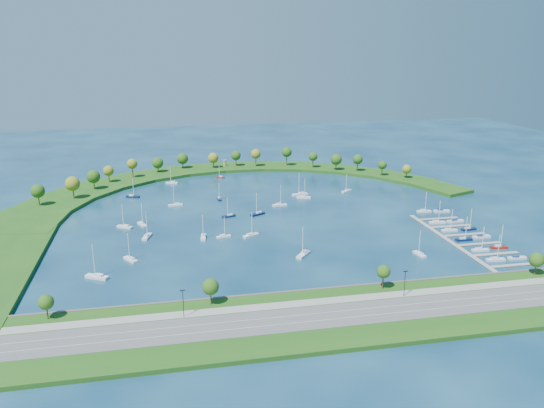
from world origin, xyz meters
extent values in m
plane|color=#072441|center=(0.00, 0.00, 0.00)|extent=(700.00, 700.00, 0.00)
cube|color=#1B4B14|center=(0.00, -124.00, 0.80)|extent=(420.00, 42.00, 1.60)
cube|color=#474442|center=(0.00, -102.50, 0.90)|extent=(420.00, 1.20, 1.80)
cube|color=#515154|center=(0.00, -124.00, 1.66)|extent=(420.00, 16.00, 0.12)
cube|color=gray|center=(0.00, -113.00, 1.66)|extent=(420.00, 5.00, 0.12)
cube|color=silver|center=(0.00, -126.50, 1.73)|extent=(420.00, 0.15, 0.02)
cube|color=silver|center=(0.00, -121.50, 1.73)|extent=(420.00, 0.15, 0.02)
cylinder|color=#382314|center=(-95.00, -107.00, 4.05)|extent=(0.56, 0.56, 4.90)
sphere|color=#284D13|center=(-95.00, -107.00, 7.54)|extent=(5.20, 5.20, 5.20)
cylinder|color=#382314|center=(-40.00, -107.00, 4.22)|extent=(0.56, 0.56, 5.25)
sphere|color=#284D13|center=(-40.00, -107.00, 8.05)|extent=(6.00, 6.00, 6.00)
cylinder|color=#382314|center=(25.00, -107.00, 4.40)|extent=(0.56, 0.56, 5.60)
sphere|color=#284D13|center=(25.00, -107.00, 8.24)|extent=(5.20, 5.20, 5.20)
cylinder|color=#382314|center=(90.00, -107.00, 4.05)|extent=(0.56, 0.56, 4.90)
sphere|color=#284D13|center=(90.00, -107.00, 7.70)|extent=(6.00, 6.00, 6.00)
cylinder|color=black|center=(-50.00, -115.00, 6.60)|extent=(0.24, 0.24, 10.00)
cylinder|color=black|center=(30.00, -115.00, 6.60)|extent=(0.24, 0.24, 10.00)
cube|color=#1B4B14|center=(-126.75, 7.81, 1.00)|extent=(43.73, 48.72, 2.00)
cube|color=#1B4B14|center=(-118.83, 37.57, 1.00)|extent=(50.23, 54.30, 2.00)
cube|color=#1B4B14|center=(-104.03, 64.58, 1.00)|extent=(54.07, 56.09, 2.00)
cube|color=#1B4B14|center=(-83.21, 87.27, 1.00)|extent=(55.20, 54.07, 2.00)
cube|color=#1B4B14|center=(-57.57, 104.32, 1.00)|extent=(53.65, 48.47, 2.00)
cube|color=#1B4B14|center=(-28.60, 114.76, 1.00)|extent=(49.62, 39.75, 2.00)
cube|color=#1B4B14|center=(2.03, 117.98, 1.00)|extent=(44.32, 29.96, 2.00)
cube|color=#1B4B14|center=(32.54, 113.79, 1.00)|extent=(49.49, 38.05, 2.00)
cube|color=#1B4B14|center=(61.17, 102.44, 1.00)|extent=(51.13, 44.12, 2.00)
cube|color=#1B4B14|center=(86.25, 84.58, 1.00)|extent=(49.19, 47.96, 2.00)
cube|color=#1B4B14|center=(106.34, 61.24, 1.00)|extent=(43.90, 49.49, 2.00)
cube|color=#1B4B14|center=(120.28, 33.78, 1.00)|extent=(35.67, 48.74, 2.00)
cylinder|color=#382314|center=(-124.54, 35.34, 5.46)|extent=(0.56, 0.56, 6.92)
sphere|color=#284D13|center=(-124.54, 35.34, 10.48)|extent=(7.81, 7.81, 7.81)
cylinder|color=#382314|center=(-107.27, 46.72, 5.70)|extent=(0.56, 0.56, 7.40)
sphere|color=olive|center=(-107.27, 46.72, 11.14)|extent=(8.68, 8.68, 8.68)
cylinder|color=#382314|center=(-97.57, 66.98, 5.28)|extent=(0.56, 0.56, 6.56)
sphere|color=#284D13|center=(-97.57, 66.98, 10.24)|extent=(8.39, 8.39, 8.39)
cylinder|color=#382314|center=(-89.78, 84.12, 5.19)|extent=(0.56, 0.56, 6.38)
sphere|color=olive|center=(-89.78, 84.12, 9.78)|extent=(6.99, 6.99, 6.99)
cylinder|color=#382314|center=(-74.79, 94.88, 6.08)|extent=(0.56, 0.56, 8.15)
sphere|color=olive|center=(-74.79, 94.88, 11.58)|extent=(7.12, 7.12, 7.12)
cylinder|color=#382314|center=(-57.66, 108.12, 4.56)|extent=(0.56, 0.56, 5.11)
sphere|color=#284D13|center=(-57.66, 108.12, 8.70)|extent=(7.94, 7.94, 7.94)
cylinder|color=#382314|center=(-39.65, 117.51, 4.79)|extent=(0.56, 0.56, 5.58)
sphere|color=#284D13|center=(-39.65, 117.51, 9.25)|extent=(8.34, 8.34, 8.34)
cylinder|color=#382314|center=(-17.19, 114.18, 4.99)|extent=(0.56, 0.56, 5.98)
sphere|color=olive|center=(-17.19, 114.18, 9.54)|extent=(7.80, 7.80, 7.80)
cylinder|color=#382314|center=(0.17, 117.46, 5.25)|extent=(0.56, 0.56, 6.51)
sphere|color=#284D13|center=(0.17, 117.46, 9.95)|extent=(7.22, 7.22, 7.22)
cylinder|color=#382314|center=(14.57, 112.93, 6.01)|extent=(0.56, 0.56, 8.02)
sphere|color=olive|center=(14.57, 112.93, 11.50)|extent=(7.44, 7.44, 7.44)
cylinder|color=#382314|center=(37.92, 110.79, 6.43)|extent=(0.56, 0.56, 8.86)
sphere|color=#284D13|center=(37.92, 110.79, 12.37)|extent=(7.53, 7.53, 7.53)
cylinder|color=#382314|center=(55.58, 100.43, 5.50)|extent=(0.56, 0.56, 7.01)
sphere|color=#284D13|center=(55.58, 100.43, 10.32)|extent=(6.59, 6.59, 6.59)
cylinder|color=#382314|center=(69.87, 88.88, 5.12)|extent=(0.56, 0.56, 6.25)
sphere|color=#284D13|center=(69.87, 88.88, 9.86)|extent=(8.07, 8.07, 8.07)
cylinder|color=#382314|center=(83.91, 82.38, 5.64)|extent=(0.56, 0.56, 7.28)
sphere|color=#284D13|center=(83.91, 82.38, 10.71)|extent=(7.16, 7.16, 7.16)
cylinder|color=#382314|center=(95.89, 65.65, 5.19)|extent=(0.56, 0.56, 6.38)
sphere|color=#284D13|center=(95.89, 65.65, 9.59)|extent=(6.04, 6.04, 6.04)
cylinder|color=#382314|center=(109.49, 55.42, 4.53)|extent=(0.56, 0.56, 5.06)
sphere|color=olive|center=(109.49, 55.42, 8.31)|extent=(6.24, 6.24, 6.24)
cylinder|color=gray|center=(-8.19, 119.90, 4.08)|extent=(2.20, 2.20, 4.16)
cylinder|color=gray|center=(-8.19, 119.90, 6.31)|extent=(2.60, 2.60, 0.30)
cube|color=gray|center=(78.00, -61.00, 0.35)|extent=(2.20, 82.00, 0.40)
cube|color=gray|center=(90.10, -94.00, 0.35)|extent=(22.00, 2.00, 0.40)
cylinder|color=#382314|center=(101.00, -94.00, 0.60)|extent=(0.36, 0.36, 1.60)
cube|color=gray|center=(90.10, -80.80, 0.35)|extent=(22.00, 2.00, 0.40)
cylinder|color=#382314|center=(101.00, -80.80, 0.60)|extent=(0.36, 0.36, 1.60)
cube|color=gray|center=(90.10, -67.60, 0.35)|extent=(22.00, 2.00, 0.40)
cylinder|color=#382314|center=(101.00, -67.60, 0.60)|extent=(0.36, 0.36, 1.60)
cube|color=gray|center=(90.10, -54.40, 0.35)|extent=(22.00, 2.00, 0.40)
cylinder|color=#382314|center=(101.00, -54.40, 0.60)|extent=(0.36, 0.36, 1.60)
cube|color=gray|center=(90.10, -41.20, 0.35)|extent=(22.00, 2.00, 0.40)
cylinder|color=#382314|center=(101.00, -41.20, 0.60)|extent=(0.36, 0.36, 1.60)
cube|color=gray|center=(90.10, -28.00, 0.35)|extent=(22.00, 2.00, 0.40)
cylinder|color=#382314|center=(101.00, -28.00, 0.60)|extent=(0.36, 0.36, 1.60)
cube|color=silver|center=(-13.67, -34.92, 0.50)|extent=(8.50, 6.14, 1.01)
cube|color=silver|center=(-14.40, -35.32, 1.36)|extent=(3.37, 2.87, 0.71)
cylinder|color=silver|center=(-13.08, -34.59, 6.69)|extent=(0.32, 0.32, 11.36)
cube|color=maroon|center=(-15.06, 90.00, 0.38)|extent=(6.27, 5.09, 0.77)
cube|color=silver|center=(-14.53, 89.64, 1.03)|extent=(2.55, 2.30, 0.54)
cylinder|color=silver|center=(-15.48, 90.29, 5.07)|extent=(0.32, 0.32, 8.61)
cube|color=silver|center=(-26.97, -33.76, 0.42)|extent=(7.34, 3.63, 0.85)
cube|color=silver|center=(-27.65, -33.93, 1.15)|extent=(2.74, 1.94, 0.59)
cylinder|color=silver|center=(-26.42, -33.62, 5.62)|extent=(0.32, 0.32, 9.55)
cube|color=silver|center=(29.13, 26.75, 0.51)|extent=(8.90, 4.34, 1.03)
cube|color=silver|center=(28.29, 26.95, 1.39)|extent=(3.31, 2.34, 0.72)
cylinder|color=silver|center=(29.79, 26.59, 6.82)|extent=(0.32, 0.32, 11.58)
cube|color=silver|center=(60.00, 36.02, 0.47)|extent=(7.82, 5.88, 0.94)
cube|color=silver|center=(60.67, 36.42, 1.26)|extent=(3.13, 2.71, 0.66)
cylinder|color=silver|center=(59.46, 35.70, 6.20)|extent=(0.32, 0.32, 10.53)
cube|color=#09173D|center=(-4.36, -1.24, 0.52)|extent=(8.73, 6.33, 1.04)
cube|color=silver|center=(-3.61, -0.82, 1.40)|extent=(3.47, 2.96, 0.73)
cylinder|color=silver|center=(-4.97, -1.58, 6.88)|extent=(0.32, 0.32, 11.68)
cube|color=silver|center=(-48.86, 79.88, 0.49)|extent=(8.46, 4.53, 0.98)
cube|color=silver|center=(-48.08, 79.64, 1.32)|extent=(3.19, 2.35, 0.68)
cylinder|color=silver|center=(-49.49, 80.07, 6.48)|extent=(0.32, 0.32, 11.01)
cube|color=silver|center=(-48.27, 25.85, 0.49)|extent=(8.43, 3.11, 0.99)
cube|color=silver|center=(-47.45, 25.93, 1.33)|extent=(3.03, 1.89, 0.69)
cylinder|color=silver|center=(-48.92, 25.78, 6.55)|extent=(0.32, 0.32, 11.12)
cube|color=silver|center=(-66.31, -7.18, 0.50)|extent=(5.50, 8.55, 1.00)
cube|color=silver|center=(-66.65, -6.42, 1.35)|extent=(2.67, 3.32, 0.70)
cylinder|color=silver|center=(-66.05, -7.79, 6.62)|extent=(0.32, 0.32, 11.24)
cube|color=silver|center=(11.25, 13.49, 0.52)|extent=(8.77, 3.09, 1.03)
cube|color=silver|center=(10.39, 13.42, 1.39)|extent=(3.14, 1.92, 0.72)
cylinder|color=silver|center=(11.93, 13.54, 6.84)|extent=(0.32, 0.32, 11.62)
cube|color=silver|center=(-70.23, -55.42, 0.51)|extent=(6.66, 8.35, 1.01)
cube|color=silver|center=(-69.76, -56.12, 1.37)|extent=(3.02, 3.38, 0.71)
cylinder|color=silver|center=(-70.61, -54.85, 6.72)|extent=(0.32, 0.32, 11.41)
cube|color=silver|center=(-75.09, -9.23, 0.51)|extent=(8.43, 6.57, 1.02)
cube|color=silver|center=(-74.37, -9.69, 1.38)|extent=(3.40, 3.00, 0.71)
cylinder|color=silver|center=(-75.66, -8.87, 6.75)|extent=(0.32, 0.32, 11.46)
cube|color=silver|center=(28.63, 33.60, 0.59)|extent=(10.19, 4.43, 1.18)
cube|color=silver|center=(29.60, 33.77, 1.60)|extent=(3.73, 2.50, 0.83)
cylinder|color=silver|center=(27.85, 33.46, 7.84)|extent=(0.32, 0.32, 13.31)
cube|color=#09173D|center=(-20.47, -1.60, 0.45)|extent=(7.85, 4.33, 0.91)
cube|color=silver|center=(-19.75, -1.37, 1.23)|extent=(2.98, 2.22, 0.64)
cylinder|color=silver|center=(-21.04, -1.79, 6.02)|extent=(0.32, 0.32, 10.22)
cube|color=silver|center=(-36.76, -33.06, 0.50)|extent=(3.39, 8.58, 1.00)
cube|color=silver|center=(-36.65, -32.24, 1.35)|extent=(2.00, 3.11, 0.70)
cylinder|color=silver|center=(-36.85, -33.73, 6.64)|extent=(0.32, 0.32, 11.27)
cube|color=#09173D|center=(-21.77, 34.03, 0.43)|extent=(2.28, 7.31, 0.87)
cube|color=silver|center=(-21.80, 34.76, 1.17)|extent=(1.51, 2.58, 0.61)
cylinder|color=silver|center=(-21.75, 33.45, 5.76)|extent=(0.32, 0.32, 9.78)
cube|color=silver|center=(-63.62, -26.77, 0.53)|extent=(4.96, 9.25, 1.07)
cube|color=silver|center=(-63.87, -27.62, 1.44)|extent=(2.57, 3.49, 0.75)
cylinder|color=silver|center=(-63.41, -26.08, 7.09)|extent=(0.32, 0.32, 12.03)
cube|color=#09173D|center=(-73.29, 49.55, 0.49)|extent=(8.44, 4.87, 0.98)
cube|color=silver|center=(-74.06, 49.82, 1.32)|extent=(3.22, 2.46, 0.68)
cylinder|color=silver|center=(-72.68, 49.33, 6.48)|extent=(0.32, 0.32, 11.00)
cube|color=silver|center=(4.92, -65.01, 0.57)|extent=(8.10, 9.02, 1.14)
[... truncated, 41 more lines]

